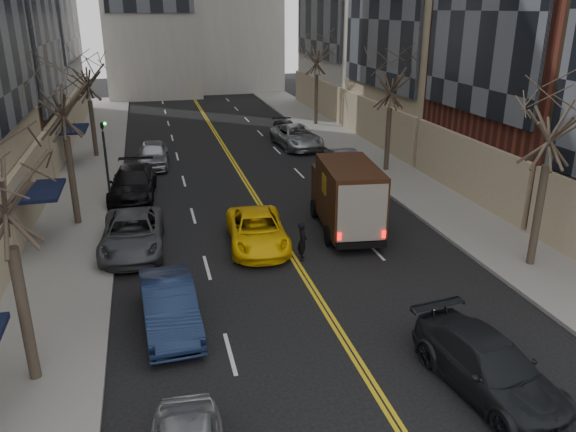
{
  "coord_description": "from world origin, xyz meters",
  "views": [
    {
      "loc": [
        -5.28,
        -6.02,
        9.55
      ],
      "look_at": [
        -0.46,
        13.1,
        2.2
      ],
      "focal_mm": 35.0,
      "sensor_mm": 36.0,
      "label": 1
    }
  ],
  "objects_px": {
    "observer_sedan": "(489,367)",
    "pedestrian": "(302,241)",
    "ups_truck": "(346,197)",
    "taxi": "(257,230)"
  },
  "relations": [
    {
      "from": "ups_truck",
      "to": "observer_sedan",
      "type": "xyz_separation_m",
      "value": [
        -0.2,
        -11.67,
        -0.89
      ]
    },
    {
      "from": "ups_truck",
      "to": "taxi",
      "type": "bearing_deg",
      "value": -163.28
    },
    {
      "from": "observer_sedan",
      "to": "pedestrian",
      "type": "bearing_deg",
      "value": 98.18
    },
    {
      "from": "observer_sedan",
      "to": "ups_truck",
      "type": "bearing_deg",
      "value": 81.7
    },
    {
      "from": "taxi",
      "to": "pedestrian",
      "type": "distance_m",
      "value": 2.32
    },
    {
      "from": "ups_truck",
      "to": "taxi",
      "type": "height_order",
      "value": "ups_truck"
    },
    {
      "from": "pedestrian",
      "to": "observer_sedan",
      "type": "bearing_deg",
      "value": -152.51
    },
    {
      "from": "observer_sedan",
      "to": "taxi",
      "type": "relative_size",
      "value": 1.03
    },
    {
      "from": "ups_truck",
      "to": "taxi",
      "type": "distance_m",
      "value": 4.38
    },
    {
      "from": "ups_truck",
      "to": "pedestrian",
      "type": "height_order",
      "value": "ups_truck"
    }
  ]
}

